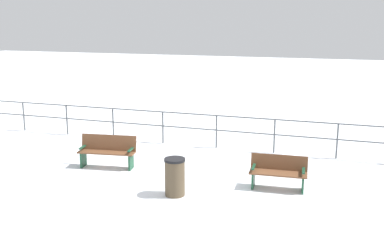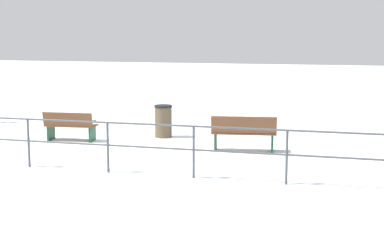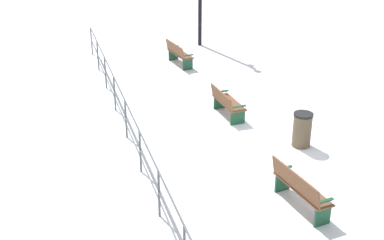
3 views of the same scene
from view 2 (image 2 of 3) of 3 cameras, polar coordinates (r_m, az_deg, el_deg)
ground_plane at (r=15.43m, az=-3.84°, el=-2.55°), size 80.00×80.00×0.00m
bench_second at (r=14.60m, az=5.19°, el=-1.23°), size 0.71×1.70×0.93m
bench_third at (r=16.31m, az=-12.05°, el=-0.56°), size 0.65×1.47×0.83m
waterfront_railing at (r=12.46m, az=-8.41°, el=-1.83°), size 0.05×19.25×1.12m
trash_bin at (r=16.56m, az=-2.88°, el=-0.11°), size 0.51×0.51×0.94m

